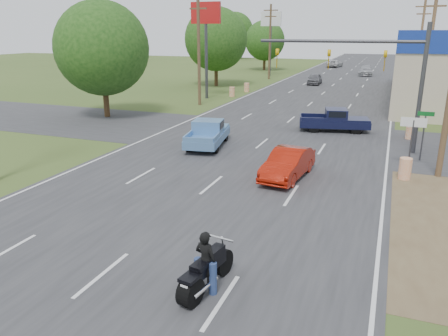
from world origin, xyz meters
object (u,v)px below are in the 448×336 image
at_px(navy_pickup, 336,120).
at_px(distant_car_silver, 366,70).
at_px(rider, 206,264).
at_px(blue_pickup, 208,133).
at_px(distant_car_grey, 315,79).
at_px(red_convertible, 288,164).
at_px(distant_car_white, 335,64).
at_px(motorcycle, 204,274).

xyz_separation_m(navy_pickup, distant_car_silver, (-0.82, 41.57, -0.03)).
xyz_separation_m(rider, distant_car_silver, (-0.17, 62.40, -0.08)).
bearing_deg(blue_pickup, distant_car_grey, 79.25).
bearing_deg(distant_car_grey, red_convertible, -83.97).
height_order(rider, distant_car_grey, rider).
bearing_deg(distant_car_grey, distant_car_silver, 68.56).
bearing_deg(distant_car_white, navy_pickup, 105.25).
xyz_separation_m(distant_car_grey, distant_car_white, (-1.22, 28.97, -0.04)).
xyz_separation_m(red_convertible, distant_car_grey, (-5.27, 37.76, -0.00)).
bearing_deg(distant_car_grey, blue_pickup, -92.76).
xyz_separation_m(navy_pickup, distant_car_grey, (-6.05, 26.83, -0.10)).
bearing_deg(distant_car_silver, navy_pickup, -92.03).
distance_m(rider, distant_car_white, 76.91).
bearing_deg(navy_pickup, blue_pickup, -56.47).
distance_m(navy_pickup, distant_car_grey, 27.51).
bearing_deg(rider, red_convertible, -79.51).
bearing_deg(distant_car_silver, motorcycle, -93.02).
bearing_deg(blue_pickup, rider, -77.17).
bearing_deg(motorcycle, rider, 90.00).
bearing_deg(distant_car_silver, rider, -93.01).
bearing_deg(distant_car_grey, navy_pickup, -79.20).
xyz_separation_m(blue_pickup, navy_pickup, (6.55, 6.77, -0.02)).
bearing_deg(red_convertible, motorcycle, -83.01).
height_order(motorcycle, distant_car_silver, distant_car_silver).
xyz_separation_m(motorcycle, distant_car_silver, (-0.15, 62.48, 0.19)).
height_order(rider, distant_car_silver, rider).
xyz_separation_m(red_convertible, blue_pickup, (-5.76, 4.16, 0.11)).
bearing_deg(red_convertible, distant_car_white, 101.88).
bearing_deg(distant_car_white, motorcycle, 102.75).
xyz_separation_m(rider, blue_pickup, (-5.89, 14.06, -0.03)).
xyz_separation_m(red_convertible, motorcycle, (0.12, -9.97, -0.13)).
xyz_separation_m(blue_pickup, distant_car_silver, (5.73, 48.34, -0.05)).
xyz_separation_m(distant_car_grey, distant_car_silver, (5.23, 14.74, 0.06)).
distance_m(motorcycle, blue_pickup, 15.31).
height_order(blue_pickup, navy_pickup, blue_pickup).
bearing_deg(navy_pickup, rider, -14.22).
distance_m(blue_pickup, distant_car_silver, 48.68).
bearing_deg(rider, motorcycle, 90.00).
bearing_deg(distant_car_white, red_convertible, 103.38).
bearing_deg(distant_car_grey, rider, -85.45).
distance_m(rider, distant_car_grey, 47.96).
xyz_separation_m(red_convertible, rider, (0.13, -9.90, 0.14)).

